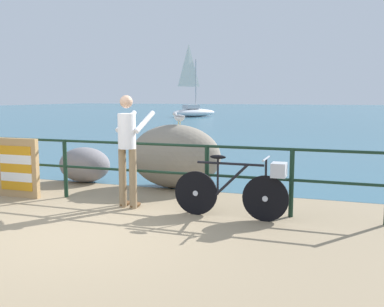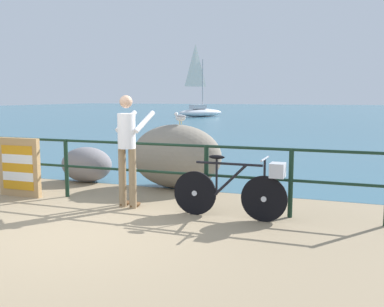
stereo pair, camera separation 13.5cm
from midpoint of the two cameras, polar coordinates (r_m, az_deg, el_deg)
ground_plane at (r=24.97m, az=12.38°, el=3.13°), size 120.00×120.00×0.10m
sea_surface at (r=52.76m, az=16.49°, el=5.25°), size 120.00×90.00×0.01m
promenade_railing at (r=7.27m, az=-7.31°, el=-1.53°), size 7.83×0.07×1.02m
bicycle at (r=6.32m, az=6.71°, el=-4.43°), size 1.70×0.48×0.92m
person_at_railing at (r=6.94m, az=-7.85°, el=1.03°), size 0.51×0.66×1.78m
folded_deckchair_stack at (r=8.26m, az=-21.18°, el=-1.69°), size 0.84×0.10×1.04m
breakwater_boulder_main at (r=8.42m, az=-1.60°, el=-0.37°), size 1.80×1.11×1.23m
breakwater_boulder_left at (r=9.30m, az=-13.18°, el=-1.39°), size 1.09×0.83×0.72m
seagull at (r=8.38m, az=-1.07°, el=4.77°), size 0.33×0.22×0.23m
sailboat at (r=37.86m, az=1.17°, el=5.87°), size 3.61×4.34×6.16m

